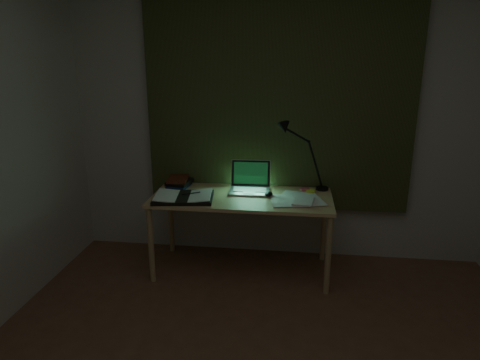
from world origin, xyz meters
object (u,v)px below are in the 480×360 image
object	(u,v)px
book_stack	(179,182)
desk_lamp	(324,157)
laptop	(250,178)
open_textbook	(184,197)
desk	(242,234)
loose_papers	(296,200)

from	to	relation	value
book_stack	desk_lamp	size ratio (longest dim) A/B	0.38
laptop	open_textbook	world-z (taller)	laptop
desk	loose_papers	world-z (taller)	loose_papers
laptop	open_textbook	size ratio (longest dim) A/B	0.82
laptop	loose_papers	size ratio (longest dim) A/B	1.04
laptop	open_textbook	xyz separation A→B (m)	(-0.49, -0.24, -0.10)
laptop	open_textbook	bearing A→B (deg)	-156.71
laptop	loose_papers	world-z (taller)	laptop
open_textbook	desk	bearing A→B (deg)	9.36
desk	book_stack	size ratio (longest dim) A/B	6.66
book_stack	desk_lamp	world-z (taller)	desk_lamp
desk	book_stack	xyz separation A→B (m)	(-0.56, 0.18, 0.37)
desk	book_stack	world-z (taller)	book_stack
desk_lamp	book_stack	bearing A→B (deg)	-174.91
open_textbook	loose_papers	bearing A→B (deg)	-3.40
laptop	book_stack	size ratio (longest dim) A/B	1.74
desk_lamp	laptop	bearing A→B (deg)	-164.31
open_textbook	desk_lamp	bearing A→B (deg)	12.28
book_stack	desk_lamp	xyz separation A→B (m)	(1.21, 0.06, 0.24)
open_textbook	loose_papers	xyz separation A→B (m)	(0.87, 0.06, -0.01)
desk	laptop	distance (m)	0.46
laptop	loose_papers	xyz separation A→B (m)	(0.38, -0.18, -0.11)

